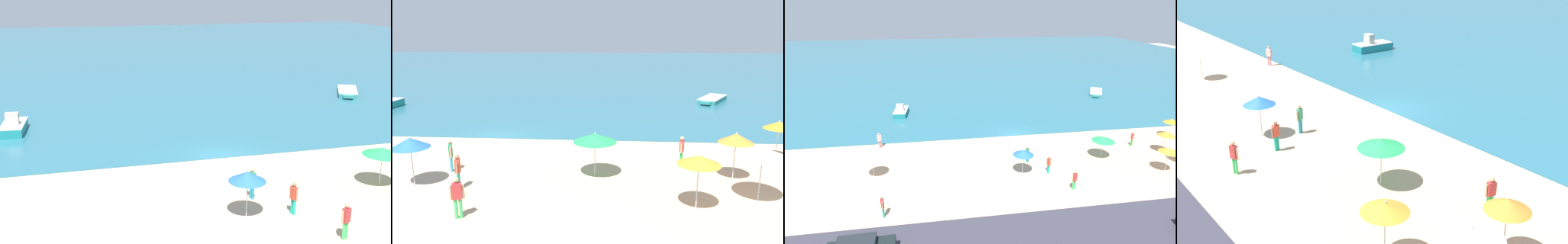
% 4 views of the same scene
% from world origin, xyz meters
% --- Properties ---
extents(ground_plane, '(160.00, 160.00, 0.00)m').
position_xyz_m(ground_plane, '(0.00, 0.00, 0.00)').
color(ground_plane, '#CEAC85').
extents(beach_umbrella_0, '(1.86, 1.86, 2.47)m').
position_xyz_m(beach_umbrella_0, '(-1.45, -8.40, 2.15)').
color(beach_umbrella_0, '#B2B2B7').
rests_on(beach_umbrella_0, ground_plane).
extents(beach_umbrella_1, '(1.79, 1.79, 2.46)m').
position_xyz_m(beach_umbrella_1, '(11.76, -10.07, 2.19)').
color(beach_umbrella_1, '#B2B2B7').
rests_on(beach_umbrella_1, ground_plane).
extents(beach_umbrella_2, '(1.70, 1.70, 2.48)m').
position_xyz_m(beach_umbrella_2, '(14.29, -6.53, 2.18)').
color(beach_umbrella_2, '#B2B2B7').
rests_on(beach_umbrella_2, ground_plane).
extents(beach_umbrella_3, '(2.26, 2.26, 2.53)m').
position_xyz_m(beach_umbrella_3, '(14.70, -8.95, 2.24)').
color(beach_umbrella_3, '#B2B2B7').
rests_on(beach_umbrella_3, ground_plane).
extents(beach_umbrella_4, '(1.85, 1.85, 2.31)m').
position_xyz_m(beach_umbrella_4, '(-14.89, -6.95, 2.06)').
color(beach_umbrella_4, '#B2B2B7').
rests_on(beach_umbrella_4, ground_plane).
extents(beach_umbrella_5, '(2.23, 2.23, 2.36)m').
position_xyz_m(beach_umbrella_5, '(7.29, -6.60, 2.07)').
color(beach_umbrella_5, '#B2B2B7').
rests_on(beach_umbrella_5, ground_plane).
extents(bather_0, '(0.41, 0.45, 1.72)m').
position_xyz_m(bather_0, '(-15.23, -0.85, 0.97)').
color(bather_0, '#D57B8B').
rests_on(bather_0, ground_plane).
extents(bather_1, '(0.35, 0.53, 1.76)m').
position_xyz_m(bather_1, '(-0.41, -6.44, 0.99)').
color(bather_1, teal).
rests_on(bather_1, ground_plane).
extents(bather_3, '(0.54, 0.33, 1.76)m').
position_xyz_m(bather_3, '(2.09, -11.56, 0.99)').
color(bather_3, '#3DB85F').
rests_on(bather_3, ground_plane).
extents(bather_4, '(0.32, 0.55, 1.66)m').
position_xyz_m(bather_4, '(12.03, -4.52, 0.93)').
color(bather_4, green).
rests_on(bather_4, ground_plane).
extents(bather_5, '(0.30, 0.56, 1.72)m').
position_xyz_m(bather_5, '(0.92, -8.69, 0.96)').
color(bather_5, '#1CA78E').
rests_on(bather_5, ground_plane).
extents(skiff_nearshore, '(1.90, 4.11, 1.66)m').
position_xyz_m(skiff_nearshore, '(-13.89, 9.56, 0.52)').
color(skiff_nearshore, teal).
rests_on(skiff_nearshore, sea).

